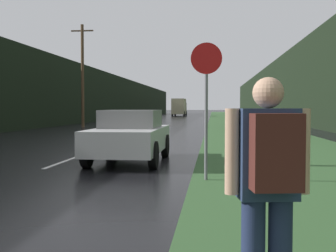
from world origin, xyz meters
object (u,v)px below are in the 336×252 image
hitchhiker_with_backpack (269,184)px  car_passing_near (130,135)px  stop_sign (206,97)px  delivery_truck (179,107)px

hitchhiker_with_backpack → car_passing_near: 9.41m
stop_sign → delivery_truck: 69.93m
hitchhiker_with_backpack → delivery_truck: delivery_truck is taller
hitchhiker_with_backpack → delivery_truck: size_ratio=0.20×
stop_sign → delivery_truck: delivery_truck is taller
stop_sign → car_passing_near: size_ratio=0.68×
hitchhiker_with_backpack → car_passing_near: bearing=98.4°
stop_sign → car_passing_near: stop_sign is taller
delivery_truck → hitchhiker_with_backpack: bearing=-85.0°
car_passing_near → delivery_truck: delivery_truck is taller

